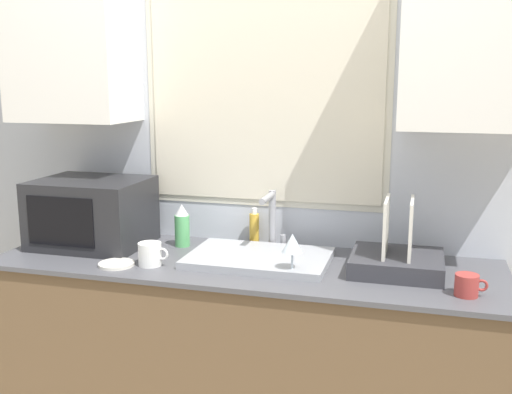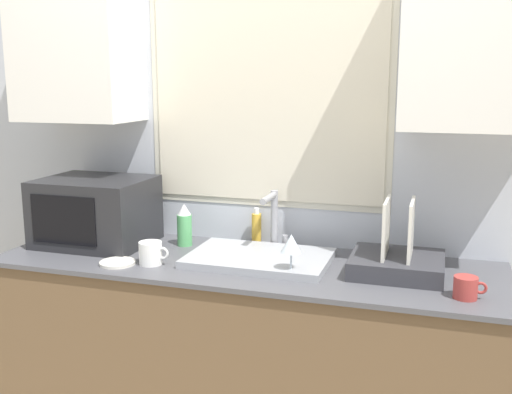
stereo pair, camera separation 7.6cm
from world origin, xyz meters
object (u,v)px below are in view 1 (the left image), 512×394
at_px(faucet, 272,215).
at_px(wine_glass, 292,245).
at_px(spray_bottle, 182,226).
at_px(mug_near_sink, 150,254).
at_px(dish_rack, 397,259).
at_px(soap_bottle, 254,228).
at_px(microwave, 92,212).

height_order(faucet, wine_glass, faucet).
relative_size(spray_bottle, mug_near_sink, 1.50).
bearing_deg(faucet, spray_bottle, -171.18).
bearing_deg(spray_bottle, dish_rack, -7.22).
bearing_deg(soap_bottle, faucet, -30.72).
bearing_deg(dish_rack, spray_bottle, 172.78).
distance_m(microwave, dish_rack, 1.35).
height_order(microwave, spray_bottle, microwave).
height_order(soap_bottle, mug_near_sink, soap_bottle).
distance_m(faucet, dish_rack, 0.59).
xyz_separation_m(faucet, dish_rack, (0.55, -0.18, -0.10)).
bearing_deg(mug_near_sink, wine_glass, 2.10).
bearing_deg(faucet, soap_bottle, 149.28).
bearing_deg(microwave, wine_glass, -11.10).
height_order(dish_rack, spray_bottle, dish_rack).
bearing_deg(soap_bottle, mug_near_sink, -127.07).
bearing_deg(mug_near_sink, dish_rack, 10.67).
bearing_deg(spray_bottle, mug_near_sink, -92.69).
bearing_deg(dish_rack, mug_near_sink, -169.33).
bearing_deg(soap_bottle, microwave, -163.29).
relative_size(dish_rack, wine_glass, 2.11).
relative_size(microwave, spray_bottle, 2.51).
bearing_deg(wine_glass, microwave, 168.90).
xyz_separation_m(dish_rack, mug_near_sink, (-0.96, -0.18, -0.01)).
distance_m(faucet, microwave, 0.81).
distance_m(dish_rack, spray_bottle, 0.95).
xyz_separation_m(dish_rack, spray_bottle, (-0.95, 0.12, 0.04)).
bearing_deg(dish_rack, faucet, 161.67).
distance_m(faucet, wine_glass, 0.38).
bearing_deg(microwave, dish_rack, -1.23).
bearing_deg(microwave, spray_bottle, 12.97).
height_order(faucet, spray_bottle, faucet).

